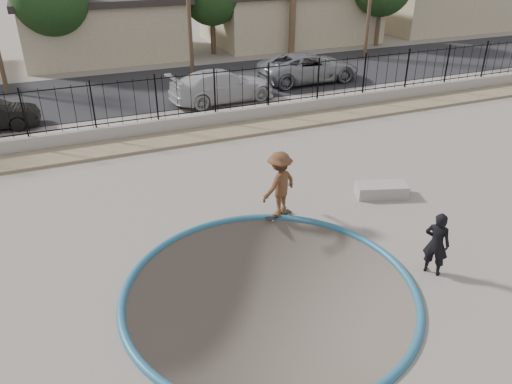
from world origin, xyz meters
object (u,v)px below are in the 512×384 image
object	(u,v)px
skateboard	(279,215)
car_c	(222,86)
car_d	(309,67)
videographer	(436,244)
concrete_ledge	(381,190)
skater	(279,187)

from	to	relation	value
skateboard	car_c	world-z (taller)	car_c
car_d	videographer	bearing A→B (deg)	161.17
car_c	car_d	bearing A→B (deg)	-79.10
skateboard	concrete_ledge	xyz separation A→B (m)	(3.60, -0.05, 0.14)
videographer	car_c	world-z (taller)	videographer
skater	car_d	world-z (taller)	skater
car_c	car_d	xyz separation A→B (m)	(5.65, 1.60, 0.02)
skateboard	concrete_ledge	world-z (taller)	concrete_ledge
skater	videographer	xyz separation A→B (m)	(2.34, -3.93, -0.15)
skateboard	concrete_ledge	bearing A→B (deg)	-13.93
skater	skateboard	world-z (taller)	skater
concrete_ledge	car_c	size ratio (longest dim) A/B	0.30
videographer	concrete_ledge	world-z (taller)	videographer
skater	car_c	distance (m)	11.57
skater	car_d	distance (m)	15.17
videographer	concrete_ledge	size ratio (longest dim) A/B	1.05
skateboard	car_d	bearing A→B (deg)	45.47
concrete_ledge	videographer	bearing A→B (deg)	-107.91
skater	skateboard	bearing A→B (deg)	180.00
videographer	car_d	bearing A→B (deg)	-52.46
skater	car_c	size ratio (longest dim) A/B	0.37
car_c	concrete_ledge	bearing A→B (deg)	-178.20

